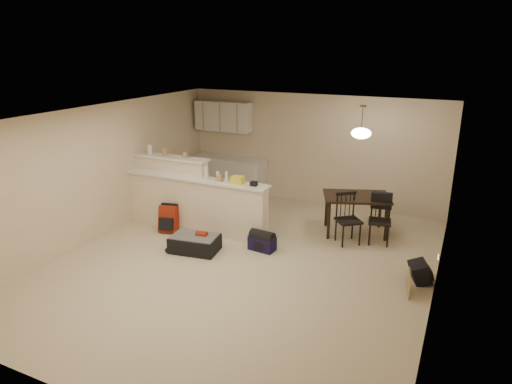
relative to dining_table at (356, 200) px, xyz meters
The scene contains 23 objects.
room 2.57m from the dining_table, 123.36° to the right, with size 7.00×7.02×2.50m.
breakfast_bar 3.33m from the dining_table, 160.45° to the right, with size 3.08×0.58×1.39m.
upper_cabinets 3.98m from the dining_table, 161.10° to the left, with size 1.40×0.34×0.70m, color white.
kitchen_counter 3.56m from the dining_table, 162.04° to the left, with size 1.80×0.60×0.90m, color white.
thermostat 1.88m from the dining_table, 18.73° to the right, with size 0.02×0.12×0.12m, color beige.
jar 4.28m from the dining_table, 166.59° to the right, with size 0.10×0.10×0.20m, color silver.
cereal_box 3.92m from the dining_table, 165.28° to the right, with size 0.10×0.07×0.16m, color #A48555.
small_box 3.46m from the dining_table, 163.18° to the right, with size 0.08×0.06×0.12m, color #A48555.
bottle_a 2.93m from the dining_table, 155.50° to the right, with size 0.07×0.07×0.26m, color silver.
bottle_b 2.70m from the dining_table, 153.23° to the right, with size 0.06×0.06×0.18m, color silver.
bag_lump 2.34m from the dining_table, 148.49° to the right, with size 0.22×0.18×0.14m, color #A48555.
pouch 2.06m from the dining_table, 143.57° to the right, with size 0.12×0.10×0.08m, color #A48555.
extra_item_x 2.66m from the dining_table, 152.80° to the right, with size 0.10×0.10×0.12m, color #A48555.
extra_item_y 2.54m from the dining_table, 151.30° to the right, with size 0.05×0.05×0.21m, color silver.
dining_table is the anchor object (origin of this frame).
pendant_lamp 1.31m from the dining_table, ahead, with size 0.36×0.36×0.62m.
dining_chair_near 0.57m from the dining_table, 90.15° to the right, with size 0.42×0.40×0.95m, color black, non-canonical shape.
dining_chair_far 0.63m from the dining_table, 28.87° to the right, with size 0.40×0.38×0.92m, color black, non-canonical shape.
suitcase 3.18m from the dining_table, 139.54° to the right, with size 0.84×0.54×0.28m, color black.
red_backpack 3.68m from the dining_table, 156.03° to the right, with size 0.35×0.22×0.53m, color maroon.
navy_duffel 2.06m from the dining_table, 131.52° to the right, with size 0.47×0.26×0.26m, color #151137.
black_daypack 2.10m from the dining_table, 46.94° to the right, with size 0.36×0.25×0.32m, color black.
cardboard_sheet 2.39m from the dining_table, 56.68° to the right, with size 0.43×0.02×0.32m, color #A48555.
Camera 1 is at (3.17, -6.23, 3.54)m, focal length 32.00 mm.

